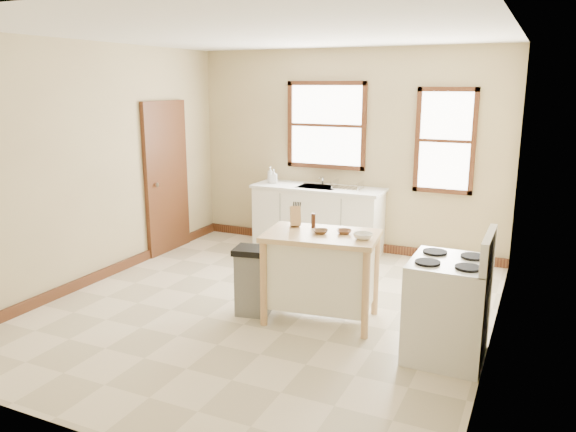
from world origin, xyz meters
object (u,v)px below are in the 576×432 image
object	(u,v)px
bowl_b	(344,232)
bowl_a	(320,232)
bowl_c	(363,236)
gas_stove	(448,294)
dish_rack	(348,185)
pepper_grinder	(313,221)
kitchen_island	(321,277)
soap_bottle_b	(274,176)
knife_block	(295,217)
soap_bottle_a	(270,175)
trash_bin	(253,281)

from	to	relation	value
bowl_b	bowl_a	bearing A→B (deg)	-155.57
bowl_c	gas_stove	bearing A→B (deg)	-15.92
dish_rack	pepper_grinder	world-z (taller)	pepper_grinder
dish_rack	bowl_c	bearing A→B (deg)	-73.82
dish_rack	kitchen_island	bearing A→B (deg)	-83.41
bowl_b	bowl_c	size ratio (longest dim) A/B	0.82
bowl_b	soap_bottle_b	bearing A→B (deg)	130.42
knife_block	soap_bottle_a	bearing A→B (deg)	90.93
soap_bottle_b	bowl_c	world-z (taller)	soap_bottle_b
soap_bottle_b	pepper_grinder	distance (m)	2.54
soap_bottle_a	gas_stove	bearing A→B (deg)	-49.34
soap_bottle_a	trash_bin	xyz separation A→B (m)	(1.00, -2.38, -0.68)
soap_bottle_b	gas_stove	xyz separation A→B (m)	(2.91, -2.51, -0.45)
bowl_b	kitchen_island	bearing A→B (deg)	-157.15
soap_bottle_a	knife_block	world-z (taller)	soap_bottle_a
soap_bottle_a	dish_rack	bearing A→B (deg)	-7.54
dish_rack	pepper_grinder	distance (m)	2.12
bowl_c	trash_bin	xyz separation A→B (m)	(-1.11, -0.13, -0.57)
kitchen_island	trash_bin	bearing A→B (deg)	-174.25
bowl_a	bowl_c	xyz separation A→B (m)	(0.44, -0.02, 0.01)
knife_block	bowl_a	xyz separation A→B (m)	(0.34, -0.15, -0.08)
kitchen_island	pepper_grinder	bearing A→B (deg)	126.02
bowl_a	kitchen_island	bearing A→B (deg)	52.96
knife_block	gas_stove	distance (m)	1.73
soap_bottle_b	bowl_b	world-z (taller)	soap_bottle_b
soap_bottle_b	kitchen_island	bearing A→B (deg)	-73.91
bowl_b	bowl_c	distance (m)	0.26
dish_rack	knife_block	size ratio (longest dim) A/B	1.94
kitchen_island	trash_bin	size ratio (longest dim) A/B	1.55
knife_block	bowl_b	distance (m)	0.55
knife_block	gas_stove	size ratio (longest dim) A/B	0.17
gas_stove	dish_rack	bearing A→B (deg)	125.22
pepper_grinder	bowl_a	world-z (taller)	pepper_grinder
bowl_c	trash_bin	world-z (taller)	bowl_c
soap_bottle_a	bowl_a	distance (m)	2.79
pepper_grinder	kitchen_island	bearing A→B (deg)	-46.44
soap_bottle_a	trash_bin	world-z (taller)	soap_bottle_a
bowl_c	knife_block	bearing A→B (deg)	167.62
soap_bottle_a	bowl_a	xyz separation A→B (m)	(1.67, -2.23, -0.12)
bowl_b	bowl_c	xyz separation A→B (m)	(0.23, -0.12, 0.01)
dish_rack	bowl_b	world-z (taller)	dish_rack
soap_bottle_b	knife_block	bearing A→B (deg)	-78.50
bowl_a	dish_rack	bearing A→B (deg)	102.45
soap_bottle_a	dish_rack	size ratio (longest dim) A/B	0.60
soap_bottle_a	gas_stove	distance (m)	3.90
pepper_grinder	dish_rack	bearing A→B (deg)	99.58
soap_bottle_b	pepper_grinder	bearing A→B (deg)	-74.57
trash_bin	bowl_c	bearing A→B (deg)	-4.39
bowl_c	gas_stove	world-z (taller)	gas_stove
soap_bottle_b	bowl_a	size ratio (longest dim) A/B	1.31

